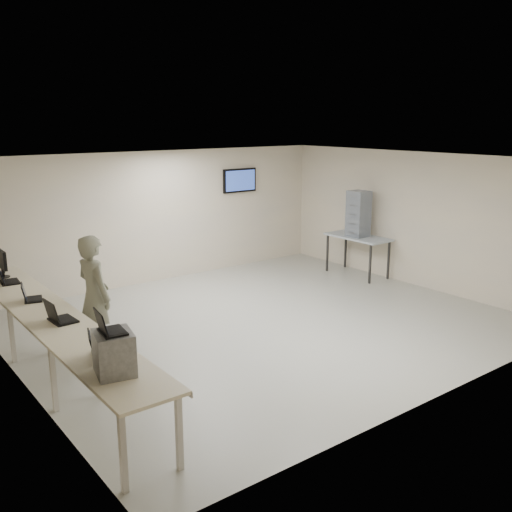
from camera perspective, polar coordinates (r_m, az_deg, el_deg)
room at (r=9.65m, az=0.67°, el=1.37°), size 8.01×7.01×2.81m
workbench at (r=8.12m, az=-19.73°, el=-6.11°), size 0.76×6.00×0.90m
equipment_box at (r=6.07m, az=-14.01°, el=-9.39°), size 0.46×0.50×0.45m
laptop_on_box at (r=5.95m, az=-14.63°, el=-6.92°), size 0.30×0.35×0.26m
laptop_0 at (r=6.54m, az=-15.34°, el=-9.14°), size 0.44×0.46×0.31m
laptop_1 at (r=7.79m, az=-19.18°, el=-5.72°), size 0.34×0.41×0.30m
laptop_2 at (r=8.83m, az=-21.73°, el=-3.76°), size 0.36×0.39×0.26m
laptop_3 at (r=9.89m, az=-23.75°, el=-2.10°), size 0.34×0.40×0.30m
monitor_near at (r=10.23m, az=-24.08°, el=-0.45°), size 0.21×0.47×0.46m
soldier at (r=8.68m, az=-15.85°, el=-3.93°), size 0.53×0.72×1.84m
side_table at (r=12.94m, az=10.16°, el=1.66°), size 0.70×1.50×0.90m
storage_bins at (r=12.83m, az=10.20°, el=4.18°), size 0.38×0.43×1.02m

